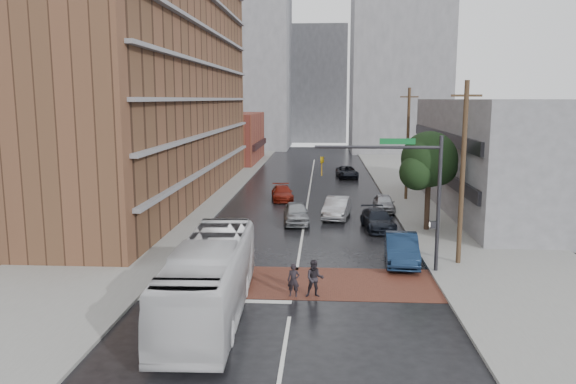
# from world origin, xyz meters

# --- Properties ---
(ground) EXTENTS (160.00, 160.00, 0.00)m
(ground) POSITION_xyz_m (0.00, 0.00, 0.00)
(ground) COLOR black
(ground) RESTS_ON ground
(crosswalk) EXTENTS (14.00, 5.00, 0.02)m
(crosswalk) POSITION_xyz_m (0.00, 0.50, 0.01)
(crosswalk) COLOR brown
(crosswalk) RESTS_ON ground
(sidewalk_west) EXTENTS (9.00, 90.00, 0.15)m
(sidewalk_west) POSITION_xyz_m (-11.50, 25.00, 0.07)
(sidewalk_west) COLOR gray
(sidewalk_west) RESTS_ON ground
(sidewalk_east) EXTENTS (9.00, 90.00, 0.15)m
(sidewalk_east) POSITION_xyz_m (11.50, 25.00, 0.07)
(sidewalk_east) COLOR gray
(sidewalk_east) RESTS_ON ground
(apartment_block) EXTENTS (10.00, 44.00, 28.00)m
(apartment_block) POSITION_xyz_m (-14.00, 24.00, 14.00)
(apartment_block) COLOR brown
(apartment_block) RESTS_ON ground
(storefront_west) EXTENTS (8.00, 16.00, 7.00)m
(storefront_west) POSITION_xyz_m (-12.00, 54.00, 3.50)
(storefront_west) COLOR brown
(storefront_west) RESTS_ON ground
(building_east) EXTENTS (11.00, 26.00, 9.00)m
(building_east) POSITION_xyz_m (16.50, 20.00, 4.50)
(building_east) COLOR gray
(building_east) RESTS_ON ground
(distant_tower_west) EXTENTS (18.00, 16.00, 32.00)m
(distant_tower_west) POSITION_xyz_m (-14.00, 78.00, 16.00)
(distant_tower_west) COLOR gray
(distant_tower_west) RESTS_ON ground
(distant_tower_east) EXTENTS (16.00, 14.00, 36.00)m
(distant_tower_east) POSITION_xyz_m (14.00, 72.00, 18.00)
(distant_tower_east) COLOR gray
(distant_tower_east) RESTS_ON ground
(distant_tower_center) EXTENTS (12.00, 10.00, 24.00)m
(distant_tower_center) POSITION_xyz_m (0.00, 95.00, 12.00)
(distant_tower_center) COLOR gray
(distant_tower_center) RESTS_ON ground
(street_tree) EXTENTS (4.20, 4.10, 6.90)m
(street_tree) POSITION_xyz_m (8.52, 12.03, 4.73)
(street_tree) COLOR #332319
(street_tree) RESTS_ON ground
(signal_mast) EXTENTS (6.50, 0.30, 7.20)m
(signal_mast) POSITION_xyz_m (5.85, 2.50, 4.73)
(signal_mast) COLOR #2D2D33
(signal_mast) RESTS_ON ground
(utility_pole_near) EXTENTS (1.60, 0.26, 10.00)m
(utility_pole_near) POSITION_xyz_m (8.80, 4.00, 5.14)
(utility_pole_near) COLOR #473321
(utility_pole_near) RESTS_ON ground
(utility_pole_far) EXTENTS (1.60, 0.26, 10.00)m
(utility_pole_far) POSITION_xyz_m (8.80, 24.00, 5.14)
(utility_pole_far) COLOR #473321
(utility_pole_far) RESTS_ON ground
(transit_bus) EXTENTS (3.10, 11.63, 3.21)m
(transit_bus) POSITION_xyz_m (-3.34, -3.97, 1.61)
(transit_bus) COLOR silver
(transit_bus) RESTS_ON ground
(pedestrian_a) EXTENTS (0.59, 0.42, 1.55)m
(pedestrian_a) POSITION_xyz_m (0.04, -1.50, 0.77)
(pedestrian_a) COLOR black
(pedestrian_a) RESTS_ON ground
(pedestrian_b) EXTENTS (0.89, 0.71, 1.75)m
(pedestrian_b) POSITION_xyz_m (1.01, -1.50, 0.87)
(pedestrian_b) COLOR black
(pedestrian_b) RESTS_ON ground
(car_travel_a) EXTENTS (2.23, 4.72, 1.56)m
(car_travel_a) POSITION_xyz_m (-0.60, 13.93, 0.78)
(car_travel_a) COLOR #929599
(car_travel_a) RESTS_ON ground
(car_travel_b) EXTENTS (2.51, 5.12, 1.61)m
(car_travel_b) POSITION_xyz_m (2.44, 15.99, 0.81)
(car_travel_b) COLOR #B7B9C0
(car_travel_b) RESTS_ON ground
(car_travel_c) EXTENTS (2.43, 4.69, 1.30)m
(car_travel_c) POSITION_xyz_m (-2.32, 23.42, 0.65)
(car_travel_c) COLOR maroon
(car_travel_c) RESTS_ON ground
(suv_travel) EXTENTS (2.67, 4.99, 1.33)m
(suv_travel) POSITION_xyz_m (4.11, 38.38, 0.67)
(suv_travel) COLOR black
(suv_travel) RESTS_ON ground
(car_parked_near) EXTENTS (2.07, 5.07, 1.63)m
(car_parked_near) POSITION_xyz_m (5.73, 4.21, 0.82)
(car_parked_near) COLOR #12243F
(car_parked_near) RESTS_ON ground
(car_parked_mid) EXTENTS (2.41, 4.92, 1.38)m
(car_parked_mid) POSITION_xyz_m (5.20, 12.38, 0.69)
(car_parked_mid) COLOR black
(car_parked_mid) RESTS_ON ground
(car_parked_far) EXTENTS (1.62, 3.99, 1.36)m
(car_parked_far) POSITION_xyz_m (6.30, 18.88, 0.68)
(car_parked_far) COLOR #9FA1A6
(car_parked_far) RESTS_ON ground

